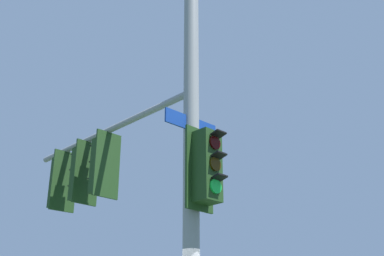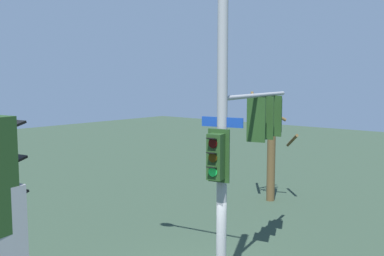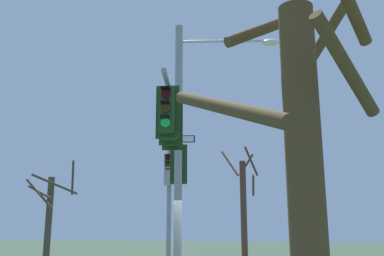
# 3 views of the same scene
# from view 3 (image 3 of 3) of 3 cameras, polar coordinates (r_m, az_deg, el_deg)

# --- Properties ---
(main_signal_pole_assembly) EXTENTS (3.94, 5.59, 8.48)m
(main_signal_pole_assembly) POSITION_cam_3_polar(r_m,az_deg,el_deg) (12.86, -1.57, -0.46)
(main_signal_pole_assembly) COLOR gray
(main_signal_pole_assembly) RESTS_ON ground
(secondary_pole_assembly) EXTENTS (0.41, 0.77, 7.44)m
(secondary_pole_assembly) POSITION_cam_3_polar(r_m,az_deg,el_deg) (21.32, -3.08, -6.74)
(secondary_pole_assembly) COLOR gray
(secondary_pole_assembly) RESTS_ON ground
(bare_tree_behind_pole) EXTENTS (2.13, 2.52, 4.35)m
(bare_tree_behind_pole) POSITION_cam_3_polar(r_m,az_deg,el_deg) (18.91, -18.33, -10.94)
(bare_tree_behind_pole) COLOR #443E2C
(bare_tree_behind_pole) RESTS_ON ground
(bare_tree_across_street) EXTENTS (1.90, 1.73, 5.60)m
(bare_tree_across_street) POSITION_cam_3_polar(r_m,az_deg,el_deg) (21.88, 6.85, -10.03)
(bare_tree_across_street) COLOR #523628
(bare_tree_across_street) RESTS_ON ground
(bare_tree_corner) EXTENTS (2.59, 2.58, 4.96)m
(bare_tree_corner) POSITION_cam_3_polar(r_m,az_deg,el_deg) (4.46, 14.81, -4.34)
(bare_tree_corner) COLOR #503E24
(bare_tree_corner) RESTS_ON ground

